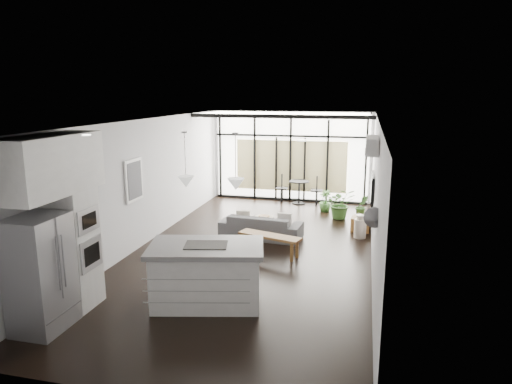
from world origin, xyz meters
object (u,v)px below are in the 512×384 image
at_px(island, 207,274).
at_px(pouf, 264,224).
at_px(fridge, 41,274).
at_px(milk_can, 360,226).
at_px(tv, 372,189).
at_px(sofa, 261,222).
at_px(console_bench, 270,245).

height_order(island, pouf, island).
bearing_deg(fridge, island, 33.06).
relative_size(island, milk_can, 3.25).
bearing_deg(tv, island, -125.73).
bearing_deg(sofa, island, 93.12).
bearing_deg(island, console_bench, 64.94).
height_order(island, tv, tv).
xyz_separation_m(console_bench, pouf, (-0.48, 1.60, -0.03)).
bearing_deg(fridge, sofa, 66.61).
height_order(sofa, tv, tv).
xyz_separation_m(island, sofa, (0.08, 3.55, -0.12)).
distance_m(fridge, pouf, 5.80).
relative_size(sofa, pouf, 4.06).
bearing_deg(sofa, fridge, 71.07).
distance_m(island, console_bench, 2.53).
xyz_separation_m(fridge, tv, (4.60, 4.90, 0.46)).
xyz_separation_m(fridge, pouf, (2.06, 5.38, -0.65)).
height_order(milk_can, tv, tv).
relative_size(console_bench, tv, 1.24).
height_order(fridge, console_bench, fridge).
relative_size(fridge, pouf, 3.57).
distance_m(console_bench, tv, 2.58).
bearing_deg(island, milk_can, 46.95).
distance_m(console_bench, pouf, 1.67).
bearing_deg(tv, console_bench, -151.32).
distance_m(island, tv, 4.49).
distance_m(sofa, milk_can, 2.34).
distance_m(pouf, milk_can, 2.32).
bearing_deg(tv, pouf, 169.36).
height_order(island, sofa, island).
bearing_deg(milk_can, console_bench, -138.30).
bearing_deg(pouf, island, -90.56).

